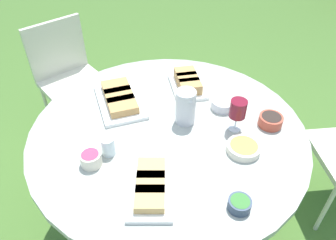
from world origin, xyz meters
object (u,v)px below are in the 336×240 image
object	(u,v)px
water_pitcher	(186,107)
wine_glass	(238,110)
chair_far_back	(68,72)
dining_table	(168,144)

from	to	relation	value
water_pitcher	wine_glass	bearing A→B (deg)	51.71
chair_far_back	water_pitcher	distance (m)	1.24
wine_glass	water_pitcher	bearing A→B (deg)	-128.29
chair_far_back	water_pitcher	bearing A→B (deg)	20.66
dining_table	wine_glass	distance (m)	0.41
dining_table	water_pitcher	xyz separation A→B (m)	(-0.02, 0.11, 0.20)
water_pitcher	wine_glass	distance (m)	0.26
dining_table	wine_glass	size ratio (longest dim) A/B	7.91
wine_glass	chair_far_back	bearing A→B (deg)	-154.06
water_pitcher	chair_far_back	bearing A→B (deg)	-159.34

